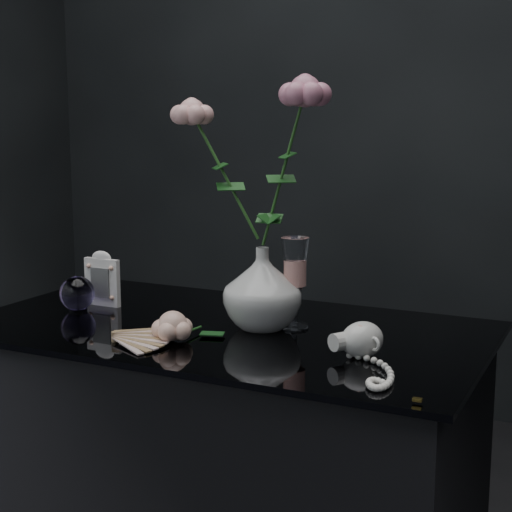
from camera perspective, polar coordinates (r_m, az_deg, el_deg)
The scene contains 9 objects.
table at distance 1.74m, azimuth -2.33°, elevation -17.32°, with size 1.05×0.58×0.76m.
vase at distance 1.56m, azimuth 0.46°, elevation -2.37°, with size 0.16×0.16×0.16m, color silver.
wine_glass at distance 1.56m, azimuth 2.85°, elevation -1.99°, with size 0.06×0.06×0.18m, color white, non-canonical shape.
picture_frame at distance 1.79m, azimuth -11.12°, elevation -1.60°, with size 0.09×0.07×0.12m, color white, non-canonical shape.
paperweight at distance 1.76m, azimuth -12.88°, elevation -2.66°, with size 0.08×0.08×0.08m, color #8872B9, non-canonical shape.
paper_fan at distance 1.51m, azimuth -10.23°, elevation -5.72°, with size 0.22×0.17×0.02m, color beige, non-canonical shape.
loose_rose at distance 1.49m, azimuth -6.08°, elevation -5.11°, with size 0.13×0.17×0.06m, color #FFBCA4, non-canonical shape.
pearl_jar at distance 1.40m, azimuth 7.73°, elevation -5.93°, with size 0.22×0.23×0.07m, color silver, non-canonical shape.
roses at distance 1.53m, azimuth -0.10°, elevation 7.28°, with size 0.30×0.12×0.38m.
Camera 1 is at (0.73, -1.31, 1.18)m, focal length 55.00 mm.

